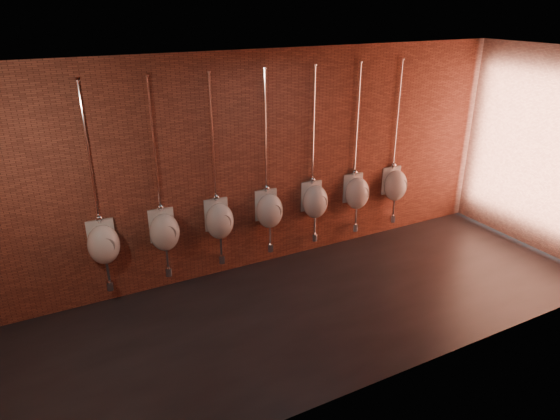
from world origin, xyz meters
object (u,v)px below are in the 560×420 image
Objects in this scene: urinal_3 at (269,210)px; urinal_6 at (395,185)px; urinal_2 at (219,220)px; urinal_0 at (103,243)px; urinal_4 at (315,201)px; urinal_5 at (357,192)px; urinal_1 at (164,231)px.

urinal_3 is 2.38m from urinal_6.
urinal_0 is at bearing 180.00° from urinal_2.
urinal_0 is at bearing 180.00° from urinal_6.
urinal_6 is at bearing 0.00° from urinal_4.
urinal_2 is 1.00× the size of urinal_5.
urinal_3 is at bearing 180.00° from urinal_5.
urinal_5 is (0.79, 0.00, 0.00)m from urinal_4.
urinal_3 is 1.00× the size of urinal_5.
urinal_2 is 3.17m from urinal_6.
urinal_5 is at bearing 0.00° from urinal_2.
urinal_5 is at bearing 0.00° from urinal_4.
urinal_2 is 2.38m from urinal_5.
urinal_2 is at bearing 180.00° from urinal_3.
urinal_2 and urinal_6 have the same top height.
urinal_1 is 2.38m from urinal_4.
urinal_1 is 1.00× the size of urinal_2.
urinal_3 is at bearing 180.00° from urinal_6.
urinal_1 is 1.00× the size of urinal_5.
urinal_5 is (1.58, 0.00, 0.00)m from urinal_3.
urinal_2 is at bearing 180.00° from urinal_6.
urinal_0 is 1.00× the size of urinal_5.
urinal_5 is (2.38, 0.00, 0.00)m from urinal_2.
urinal_4 is 1.00× the size of urinal_6.
urinal_5 is at bearing 180.00° from urinal_6.
urinal_0 and urinal_2 have the same top height.
urinal_0 is 3.96m from urinal_5.
urinal_3 and urinal_6 have the same top height.
urinal_4 is (3.17, 0.00, 0.00)m from urinal_0.
urinal_0 is 1.00× the size of urinal_3.
urinal_1 is 1.00× the size of urinal_3.
urinal_1 and urinal_5 have the same top height.
urinal_1 and urinal_2 have the same top height.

